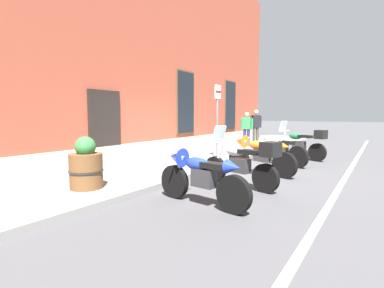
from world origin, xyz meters
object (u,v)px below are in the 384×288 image
(motorcycle_silver_touring, at_px, (243,162))
(barrel_planter, at_px, (86,167))
(parking_sign, at_px, (217,111))
(motorcycle_orange_sport, at_px, (258,153))
(motorcycle_green_touring, at_px, (301,144))
(motorcycle_blue_sport, at_px, (199,175))
(pedestrian_dark_jacket, at_px, (256,125))
(pedestrian_striped_shirt, at_px, (247,127))
(motorcycle_grey_naked, at_px, (279,150))

(motorcycle_silver_touring, bearing_deg, barrel_planter, 133.99)
(parking_sign, bearing_deg, motorcycle_orange_sport, -119.02)
(motorcycle_silver_touring, bearing_deg, motorcycle_green_touring, -1.03)
(motorcycle_blue_sport, distance_m, motorcycle_orange_sport, 3.25)
(motorcycle_blue_sport, xyz_separation_m, motorcycle_silver_touring, (1.56, -0.17, 0.02))
(parking_sign, bearing_deg, motorcycle_blue_sport, -155.80)
(pedestrian_dark_jacket, distance_m, barrel_planter, 10.09)
(pedestrian_striped_shirt, bearing_deg, motorcycle_orange_sport, -154.47)
(motorcycle_silver_touring, relative_size, pedestrian_striped_shirt, 1.25)
(motorcycle_blue_sport, xyz_separation_m, pedestrian_dark_jacket, (9.36, 2.51, 0.57))
(motorcycle_green_touring, bearing_deg, motorcycle_grey_naked, 169.25)
(motorcycle_blue_sport, height_order, pedestrian_dark_jacket, pedestrian_dark_jacket)
(motorcycle_blue_sport, bearing_deg, motorcycle_grey_naked, 0.49)
(motorcycle_blue_sport, xyz_separation_m, pedestrian_striped_shirt, (8.68, 2.70, 0.49))
(pedestrian_dark_jacket, bearing_deg, motorcycle_green_touring, -135.11)
(pedestrian_dark_jacket, bearing_deg, motorcycle_grey_naked, -150.65)
(motorcycle_orange_sport, height_order, barrel_planter, barrel_planter)
(motorcycle_green_touring, bearing_deg, barrel_planter, 161.41)
(pedestrian_striped_shirt, bearing_deg, barrel_planter, -176.86)
(motorcycle_silver_touring, height_order, pedestrian_striped_shirt, pedestrian_striped_shirt)
(motorcycle_silver_touring, relative_size, pedestrian_dark_jacket, 1.16)
(motorcycle_orange_sport, distance_m, motorcycle_green_touring, 3.35)
(pedestrian_striped_shirt, relative_size, parking_sign, 0.65)
(motorcycle_green_touring, height_order, pedestrian_striped_shirt, pedestrian_striped_shirt)
(motorcycle_blue_sport, height_order, motorcycle_silver_touring, motorcycle_silver_touring)
(parking_sign, bearing_deg, pedestrian_striped_shirt, 10.17)
(pedestrian_striped_shirt, height_order, barrel_planter, pedestrian_striped_shirt)
(motorcycle_grey_naked, distance_m, parking_sign, 2.36)
(pedestrian_striped_shirt, bearing_deg, pedestrian_dark_jacket, -15.68)
(motorcycle_blue_sport, distance_m, motorcycle_grey_naked, 4.97)
(motorcycle_grey_naked, height_order, barrel_planter, barrel_planter)
(motorcycle_green_touring, distance_m, pedestrian_dark_jacket, 3.97)
(pedestrian_striped_shirt, xyz_separation_m, parking_sign, (-4.44, -0.80, 0.70))
(parking_sign, bearing_deg, barrel_planter, 176.76)
(pedestrian_striped_shirt, xyz_separation_m, pedestrian_dark_jacket, (0.68, -0.19, 0.08))
(motorcycle_green_touring, distance_m, parking_sign, 3.39)
(motorcycle_grey_naked, distance_m, pedestrian_striped_shirt, 4.61)
(motorcycle_blue_sport, bearing_deg, motorcycle_silver_touring, -6.29)
(motorcycle_silver_touring, height_order, parking_sign, parking_sign)
(motorcycle_grey_naked, xyz_separation_m, motorcycle_green_touring, (1.61, -0.31, 0.10))
(motorcycle_orange_sport, relative_size, motorcycle_grey_naked, 1.08)
(motorcycle_grey_naked, distance_m, pedestrian_dark_jacket, 5.08)
(motorcycle_silver_touring, xyz_separation_m, barrel_planter, (-2.28, 2.36, 0.01))
(motorcycle_orange_sport, relative_size, pedestrian_dark_jacket, 1.23)
(motorcycle_green_touring, distance_m, pedestrian_striped_shirt, 3.67)
(motorcycle_orange_sport, bearing_deg, pedestrian_striped_shirt, 25.53)
(motorcycle_grey_naked, xyz_separation_m, pedestrian_dark_jacket, (4.39, 2.47, 0.63))
(motorcycle_blue_sport, relative_size, motorcycle_orange_sport, 0.95)
(motorcycle_blue_sport, xyz_separation_m, motorcycle_grey_naked, (4.96, 0.04, -0.07))
(motorcycle_grey_naked, height_order, motorcycle_green_touring, motorcycle_green_touring)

